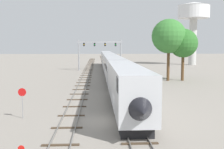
{
  "coord_description": "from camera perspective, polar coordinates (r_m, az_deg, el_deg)",
  "views": [
    {
      "loc": [
        -0.93,
        -24.53,
        6.87
      ],
      "look_at": [
        1.0,
        12.0,
        3.0
      ],
      "focal_mm": 44.37,
      "sensor_mm": 36.0,
      "label": 1
    }
  ],
  "objects": [
    {
      "name": "ground_plane",
      "position": [
        25.49,
        -0.83,
        -9.6
      ],
      "size": [
        400.0,
        400.0,
        0.0
      ],
      "primitive_type": "plane",
      "color": "gray"
    },
    {
      "name": "track_main",
      "position": [
        84.85,
        -1.04,
        1.44
      ],
      "size": [
        2.6,
        200.0,
        0.16
      ],
      "color": "slate",
      "rests_on": "ground"
    },
    {
      "name": "track_near",
      "position": [
        64.93,
        -5.28,
        -0.0
      ],
      "size": [
        2.6,
        160.0,
        0.16
      ],
      "color": "slate",
      "rests_on": "ground"
    },
    {
      "name": "passenger_train",
      "position": [
        60.66,
        -0.25,
        2.0
      ],
      "size": [
        3.04,
        84.62,
        4.8
      ],
      "color": "silver",
      "rests_on": "ground"
    },
    {
      "name": "signal_gantry",
      "position": [
        75.93,
        -2.52,
        5.47
      ],
      "size": [
        12.1,
        0.49,
        8.38
      ],
      "color": "#999BA0",
      "rests_on": "ground"
    },
    {
      "name": "water_tower",
      "position": [
        102.0,
        16.46,
        11.73
      ],
      "size": [
        10.93,
        10.93,
        21.77
      ],
      "color": "beige",
      "rests_on": "ground"
    },
    {
      "name": "stop_sign",
      "position": [
        27.38,
        -18.0,
        -4.77
      ],
      "size": [
        0.76,
        0.08,
        2.88
      ],
      "color": "gray",
      "rests_on": "ground"
    },
    {
      "name": "trackside_tree_left",
      "position": [
        55.52,
        14.48,
        6.22
      ],
      "size": [
        5.57,
        5.57,
        10.06
      ],
      "color": "brown",
      "rests_on": "ground"
    },
    {
      "name": "trackside_tree_mid",
      "position": [
        54.65,
        11.64,
        7.71
      ],
      "size": [
        6.6,
        6.6,
        11.91
      ],
      "color": "brown",
      "rests_on": "ground"
    }
  ]
}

